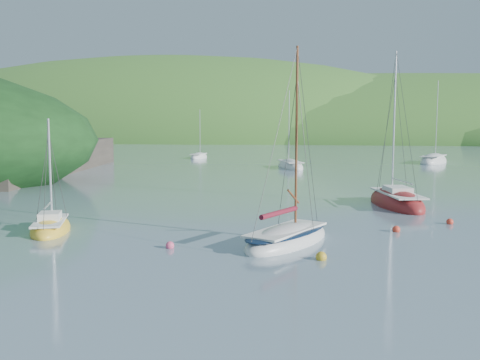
% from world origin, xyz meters
% --- Properties ---
extents(ground, '(700.00, 700.00, 0.00)m').
position_xyz_m(ground, '(0.00, 0.00, 0.00)').
color(ground, gray).
rests_on(ground, ground).
extents(shoreline_hills, '(690.00, 135.00, 56.00)m').
position_xyz_m(shoreline_hills, '(-9.66, 172.42, 0.00)').
color(shoreline_hills, '#2E6325').
rests_on(shoreline_hills, ground).
extents(daysailer_white, '(4.78, 6.93, 10.02)m').
position_xyz_m(daysailer_white, '(3.73, 4.17, 0.23)').
color(daysailer_white, white).
rests_on(daysailer_white, ground).
extents(sloop_red, '(4.57, 8.23, 11.54)m').
position_xyz_m(sloop_red, '(9.88, 17.11, 0.22)').
color(sloop_red, maroon).
rests_on(sloop_red, ground).
extents(sailboat_yellow, '(3.70, 5.29, 6.52)m').
position_xyz_m(sailboat_yellow, '(-8.90, 4.56, 0.17)').
color(sailboat_yellow, yellow).
rests_on(sailboat_yellow, ground).
extents(distant_sloop_a, '(5.07, 7.89, 10.63)m').
position_xyz_m(distant_sloop_a, '(-0.46, 46.17, 0.18)').
color(distant_sloop_a, white).
rests_on(distant_sloop_a, ground).
extents(distant_sloop_b, '(6.00, 9.40, 12.66)m').
position_xyz_m(distant_sloop_b, '(18.63, 58.87, 0.21)').
color(distant_sloop_b, white).
rests_on(distant_sloop_b, ground).
extents(distant_sloop_c, '(2.20, 5.98, 8.48)m').
position_xyz_m(distant_sloop_c, '(-16.81, 61.94, 0.16)').
color(distant_sloop_c, white).
rests_on(distant_sloop_c, ground).
extents(mooring_buoys, '(23.38, 9.88, 0.47)m').
position_xyz_m(mooring_buoys, '(3.19, 5.63, 0.12)').
color(mooring_buoys, gold).
rests_on(mooring_buoys, ground).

